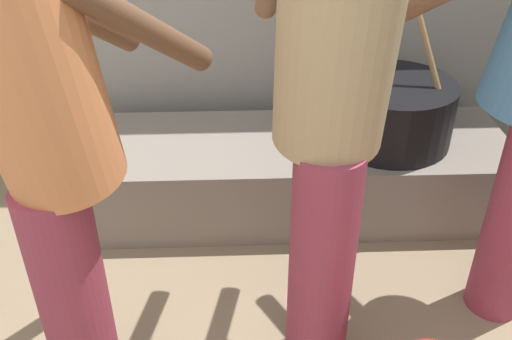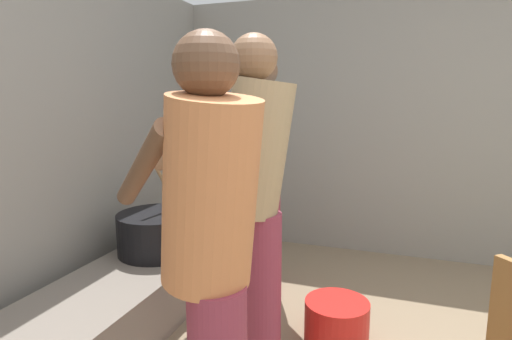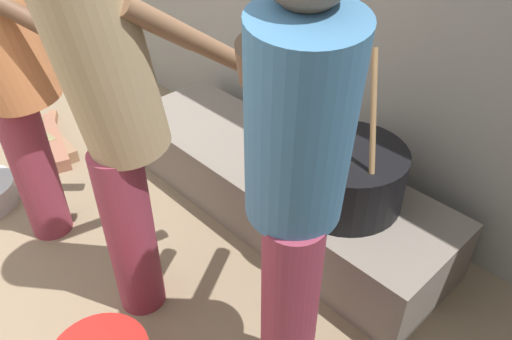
{
  "view_description": "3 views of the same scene",
  "coord_description": "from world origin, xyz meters",
  "views": [
    {
      "loc": [
        0.39,
        -0.45,
        1.57
      ],
      "look_at": [
        0.45,
        1.05,
        0.61
      ],
      "focal_mm": 39.79,
      "sensor_mm": 36.0,
      "label": 1
    },
    {
      "loc": [
        -1.24,
        0.2,
        1.36
      ],
      "look_at": [
        0.6,
        0.85,
        1.02
      ],
      "focal_mm": 29.36,
      "sensor_mm": 36.0,
      "label": 2
    },
    {
      "loc": [
        2.05,
        0.2,
        1.79
      ],
      "look_at": [
        0.91,
        1.29,
        0.64
      ],
      "focal_mm": 34.4,
      "sensor_mm": 36.0,
      "label": 3
    }
  ],
  "objects": [
    {
      "name": "cook_in_tan_shirt",
      "position": [
        0.64,
        0.87,
        0.95
      ],
      "size": [
        0.35,
        0.69,
        1.66
      ],
      "color": "#8C3347",
      "rests_on": "ground_plane"
    },
    {
      "name": "hearth_ledge",
      "position": [
        0.62,
        1.71,
        0.17
      ],
      "size": [
        1.95,
        0.6,
        0.34
      ],
      "primitive_type": "cube",
      "color": "slate",
      "rests_on": "ground_plane"
    },
    {
      "name": "cooking_pot_main",
      "position": [
        1.06,
        1.7,
        0.48
      ],
      "size": [
        0.53,
        0.53,
        0.72
      ],
      "color": "black",
      "rests_on": "hearth_ledge"
    },
    {
      "name": "cook_in_blue_shirt",
      "position": [
        1.31,
        1.06,
        0.94
      ],
      "size": [
        0.71,
        0.69,
        1.63
      ],
      "color": "#8C3347",
      "rests_on": "ground_plane"
    },
    {
      "name": "firewood_pile",
      "position": [
        -0.9,
        1.07,
        0.04
      ],
      "size": [
        0.87,
        0.48,
        0.09
      ],
      "color": "#975F4A",
      "rests_on": "ground_plane"
    },
    {
      "name": "cook_in_orange_shirt",
      "position": [
        -0.06,
        0.77,
        0.89
      ],
      "size": [
        0.64,
        0.72,
        1.57
      ],
      "color": "#8C3347",
      "rests_on": "ground_plane"
    },
    {
      "name": "bucket_white_plastic",
      "position": [
        -2.03,
        1.4,
        0.19
      ],
      "size": [
        0.37,
        0.37,
        0.38
      ],
      "primitive_type": "cylinder",
      "color": "silver",
      "rests_on": "ground_plane"
    }
  ]
}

